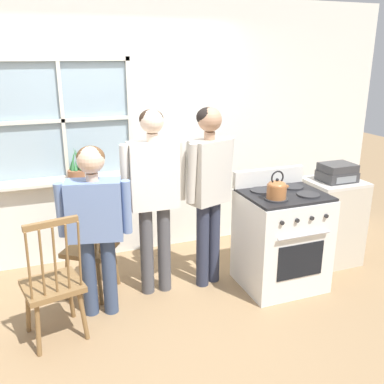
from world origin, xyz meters
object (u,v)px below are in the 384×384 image
chair_near_wall (53,286)px  stereo (337,173)px  side_counter (331,221)px  person_adult_right (209,181)px  handbag (114,207)px  person_elderly_left (95,215)px  person_teen_center (154,186)px  potted_plant (76,171)px  kettle (277,189)px  stove (281,239)px  chair_by_window (93,248)px

chair_near_wall → stereo: 2.89m
side_counter → person_adult_right: bearing=179.2°
handbag → stereo: (2.26, -0.12, 0.12)m
person_elderly_left → person_teen_center: person_teen_center is taller
handbag → side_counter: (2.26, -0.09, -0.42)m
person_elderly_left → person_teen_center: bearing=31.3°
potted_plant → kettle: bearing=-39.8°
chair_near_wall → stereo: size_ratio=3.05×
person_adult_right → side_counter: (1.39, -0.02, -0.59)m
chair_near_wall → potted_plant: bearing=-117.6°
kettle → side_counter: size_ratio=0.27×
person_teen_center → stove: size_ratio=1.56×
stove → potted_plant: bearing=145.9°
chair_by_window → person_adult_right: 1.22m
person_teen_center → potted_plant: bearing=125.6°
chair_by_window → stove: bearing=109.4°
chair_by_window → stove: (1.69, -0.47, 0.02)m
person_teen_center → stove: bearing=-12.4°
chair_near_wall → handbag: 0.83m
chair_near_wall → stereo: stereo is taller
person_elderly_left → person_adult_right: size_ratio=0.86×
handbag → stereo: size_ratio=0.90×
person_adult_right → person_elderly_left: bearing=168.8°
stove → stereo: bearing=16.4°
chair_by_window → person_elderly_left: 0.57m
stove → potted_plant: 2.14m
kettle → person_elderly_left: bearing=170.8°
chair_by_window → kettle: size_ratio=4.20×
person_teen_center → person_adult_right: size_ratio=1.00×
chair_near_wall → person_teen_center: person_teen_center is taller
person_adult_right → stereo: size_ratio=4.99×
person_elderly_left → person_teen_center: 0.59m
stove → stereo: (0.76, 0.22, 0.51)m
chair_by_window → kettle: 1.73m
chair_by_window → kettle: bearing=103.4°
person_adult_right → stereo: person_adult_right is taller
person_adult_right → side_counter: person_adult_right is taller
chair_by_window → kettle: (1.52, -0.60, 0.57)m
kettle → person_teen_center: bearing=156.3°
handbag → side_counter: 2.30m
chair_by_window → person_elderly_left: person_elderly_left is taller
chair_near_wall → handbag: (0.57, 0.44, 0.41)m
kettle → potted_plant: (-1.55, 1.29, -0.02)m
chair_near_wall → person_elderly_left: size_ratio=0.71×
chair_near_wall → kettle: (1.90, -0.03, 0.57)m
chair_by_window → kettle: kettle is taller
handbag → chair_by_window: bearing=144.9°
person_elderly_left → side_counter: (2.45, 0.13, -0.45)m
chair_by_window → stove: stove is taller
person_teen_center → stereo: person_teen_center is taller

